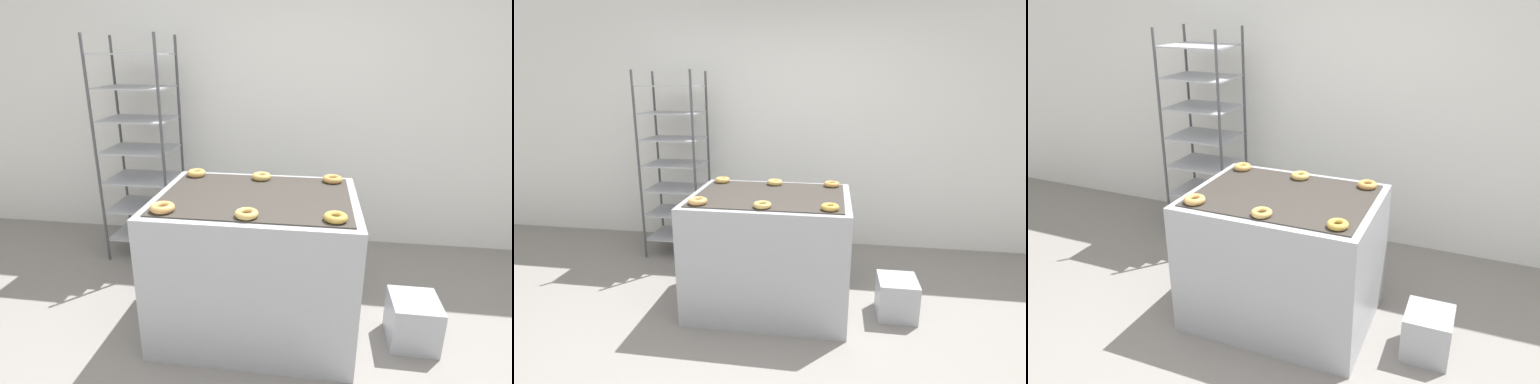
% 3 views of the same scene
% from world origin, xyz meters
% --- Properties ---
extents(ground_plane, '(14.00, 14.00, 0.00)m').
position_xyz_m(ground_plane, '(0.00, 0.00, 0.00)').
color(ground_plane, gray).
extents(wall_back, '(8.00, 0.05, 2.80)m').
position_xyz_m(wall_back, '(0.00, 2.12, 1.40)').
color(wall_back, white).
rests_on(wall_back, ground_plane).
extents(fryer_machine, '(1.23, 0.93, 0.92)m').
position_xyz_m(fryer_machine, '(0.00, 0.72, 0.46)').
color(fryer_machine, '#A8AAB2').
rests_on(fryer_machine, ground_plane).
extents(baking_rack_cart, '(0.60, 0.48, 1.88)m').
position_xyz_m(baking_rack_cart, '(-1.13, 1.62, 0.96)').
color(baking_rack_cart, '#4C4C51').
rests_on(baking_rack_cart, ground_plane).
extents(glaze_bin, '(0.29, 0.31, 0.30)m').
position_xyz_m(glaze_bin, '(1.00, 0.66, 0.15)').
color(glaze_bin, '#A8AAB2').
rests_on(glaze_bin, ground_plane).
extents(donut_near_left, '(0.14, 0.14, 0.04)m').
position_xyz_m(donut_near_left, '(-0.47, 0.38, 0.94)').
color(donut_near_left, tan).
rests_on(donut_near_left, fryer_machine).
extents(donut_near_center, '(0.13, 0.13, 0.04)m').
position_xyz_m(donut_near_center, '(-0.00, 0.37, 0.94)').
color(donut_near_center, tan).
rests_on(donut_near_center, fryer_machine).
extents(donut_near_right, '(0.13, 0.13, 0.04)m').
position_xyz_m(donut_near_right, '(0.46, 0.38, 0.94)').
color(donut_near_right, gold).
rests_on(donut_near_right, fryer_machine).
extents(donut_far_left, '(0.13, 0.13, 0.04)m').
position_xyz_m(donut_far_left, '(-0.47, 1.06, 0.94)').
color(donut_far_left, tan).
rests_on(donut_far_left, fryer_machine).
extents(donut_far_center, '(0.13, 0.13, 0.04)m').
position_xyz_m(donut_far_center, '(-0.01, 1.04, 0.94)').
color(donut_far_center, tan).
rests_on(donut_far_center, fryer_machine).
extents(donut_far_right, '(0.13, 0.13, 0.04)m').
position_xyz_m(donut_far_right, '(0.47, 1.05, 0.94)').
color(donut_far_right, '#C99248').
rests_on(donut_far_right, fryer_machine).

